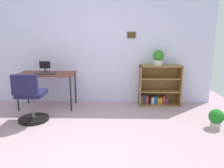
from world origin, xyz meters
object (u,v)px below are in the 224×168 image
object	(u,v)px
office_chair	(31,101)
potted_plant_floor	(216,118)
keyboard	(45,74)
potted_plant_on_shelf	(158,58)
desk	(47,76)
bookshelf_low	(159,87)
monitor	(45,68)

from	to	relation	value
office_chair	potted_plant_floor	bearing A→B (deg)	-3.40
keyboard	potted_plant_floor	bearing A→B (deg)	-15.61
keyboard	potted_plant_on_shelf	bearing A→B (deg)	7.77
desk	office_chair	size ratio (longest dim) A/B	1.30
office_chair	potted_plant_on_shelf	bearing A→B (deg)	22.73
office_chair	bookshelf_low	bearing A→B (deg)	23.52
desk	monitor	xyz separation A→B (m)	(-0.04, 0.06, 0.16)
keyboard	bookshelf_low	xyz separation A→B (m)	(2.31, 0.37, -0.35)
keyboard	potted_plant_floor	xyz separation A→B (m)	(3.03, -0.85, -0.56)
potted_plant_on_shelf	keyboard	bearing A→B (deg)	-172.23
potted_plant_on_shelf	office_chair	bearing A→B (deg)	-157.27
monitor	desk	bearing A→B (deg)	-55.23
keyboard	office_chair	world-z (taller)	office_chair
monitor	potted_plant_floor	bearing A→B (deg)	-18.53
monitor	potted_plant_on_shelf	distance (m)	2.33
potted_plant_on_shelf	potted_plant_floor	xyz separation A→B (m)	(0.76, -1.16, -0.85)
office_chair	bookshelf_low	world-z (taller)	office_chair
keyboard	bookshelf_low	distance (m)	2.37
desk	monitor	bearing A→B (deg)	124.77
desk	potted_plant_floor	distance (m)	3.23
keyboard	bookshelf_low	size ratio (longest dim) A/B	0.48
desk	bookshelf_low	size ratio (longest dim) A/B	1.32
bookshelf_low	monitor	bearing A→B (deg)	-175.64
desk	monitor	size ratio (longest dim) A/B	4.91
bookshelf_low	potted_plant_on_shelf	distance (m)	0.64
office_chair	bookshelf_low	xyz separation A→B (m)	(2.37, 1.03, 0.00)
bookshelf_low	potted_plant_on_shelf	bearing A→B (deg)	-129.03
office_chair	potted_plant_floor	size ratio (longest dim) A/B	2.76
bookshelf_low	office_chair	bearing A→B (deg)	-156.48
desk	potted_plant_floor	world-z (taller)	desk
desk	keyboard	bearing A→B (deg)	-84.58
bookshelf_low	potted_plant_on_shelf	size ratio (longest dim) A/B	2.75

